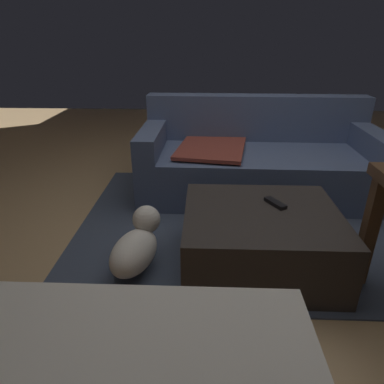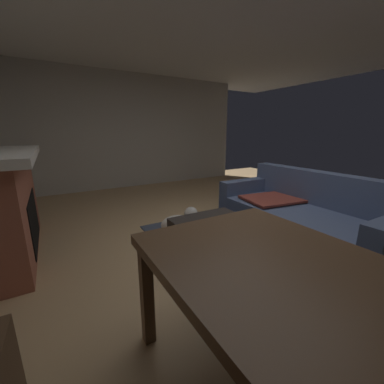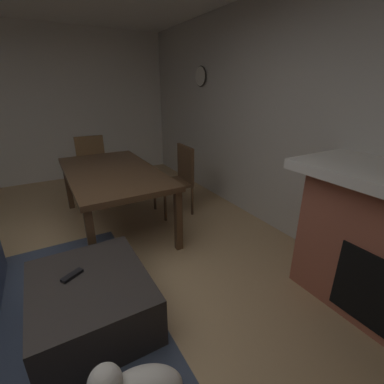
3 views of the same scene
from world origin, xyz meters
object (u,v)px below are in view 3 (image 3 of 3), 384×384
tv_remote (72,275)px  wall_clock (201,76)px  dining_table (112,176)px  dining_chair_south (179,176)px  ottoman_coffee_table (92,301)px  dining_chair_east (93,162)px

tv_remote → wall_clock: bearing=-78.8°
dining_table → dining_chair_south: bearing=-90.2°
tv_remote → dining_chair_south: bearing=-79.5°
ottoman_coffee_table → wall_clock: bearing=-46.0°
dining_chair_south → dining_chair_east: (1.33, 0.89, 0.00)m
tv_remote → dining_chair_south: size_ratio=0.17×
tv_remote → dining_chair_south: (1.35, -1.56, 0.12)m
tv_remote → dining_table: size_ratio=0.09×
dining_table → dining_chair_south: dining_chair_south is taller
ottoman_coffee_table → dining_table: bearing=-21.5°
tv_remote → dining_table: (1.36, -0.66, 0.26)m
dining_table → dining_chair_east: 1.33m
dining_table → dining_chair_south: (-0.00, -0.89, -0.15)m
tv_remote → dining_table: 1.53m
dining_chair_east → wall_clock: size_ratio=3.06×
tv_remote → dining_chair_east: bearing=-44.5°
ottoman_coffee_table → tv_remote: 0.25m
ottoman_coffee_table → tv_remote: bearing=45.8°
dining_table → tv_remote: bearing=153.9°
dining_chair_south → dining_chair_east: bearing=33.8°
dining_table → ottoman_coffee_table: bearing=158.5°
dining_table → dining_chair_south: 0.91m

